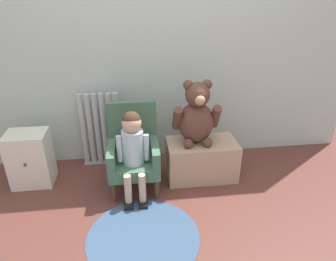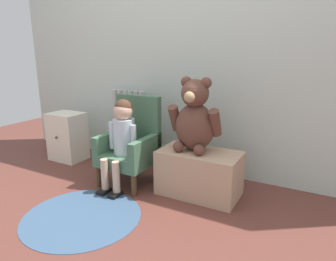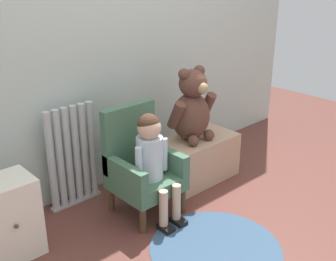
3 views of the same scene
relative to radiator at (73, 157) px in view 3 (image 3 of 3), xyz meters
The scene contains 9 objects.
ground_plane 1.16m from the radiator, 61.10° to the right, with size 6.00×6.00×0.00m, color brown.
back_wall 1.01m from the radiator, 13.17° to the left, with size 3.80×0.05×2.40m, color #B8C6BD.
radiator is the anchor object (origin of this frame).
small_dresser 0.64m from the radiator, 156.81° to the right, with size 0.33×0.28×0.47m.
child_armchair 0.47m from the radiator, 52.00° to the right, with size 0.41×0.40×0.71m.
child_figure 0.57m from the radiator, 59.17° to the right, with size 0.25×0.35×0.70m.
low_bench 0.96m from the radiator, 20.60° to the right, with size 0.60×0.34×0.34m, color tan.
large_teddy_bear 0.91m from the radiator, 20.46° to the right, with size 0.40×0.28×0.55m.
floor_rug 1.11m from the radiator, 71.86° to the right, with size 0.78×0.78×0.01m, color #375271.
Camera 3 is at (-1.79, -1.35, 1.56)m, focal length 45.00 mm.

